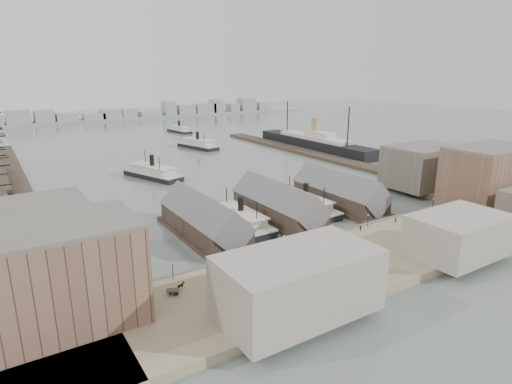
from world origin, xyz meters
TOP-DOWN VIEW (x-y plane):
  - ground at (0.00, 0.00)m, footprint 900.00×900.00m
  - quay at (0.00, -20.00)m, footprint 180.00×30.00m
  - seawall at (0.00, -5.20)m, footprint 180.00×1.20m
  - west_wharf at (-68.00, 100.00)m, footprint 10.00×220.00m
  - east_wharf at (78.00, 90.00)m, footprint 10.00×180.00m
  - ferry_shed_west at (-26.00, 16.88)m, footprint 14.00×42.00m
  - ferry_shed_center at (0.00, 16.88)m, footprint 14.00×42.00m
  - ferry_shed_east at (26.00, 16.88)m, footprint 14.00×42.00m
  - warehouse_west_front at (-70.00, -12.00)m, footprint 32.00×18.00m
  - warehouse_west_back at (-70.00, 18.00)m, footprint 26.00×20.00m
  - warehouse_east_front at (66.00, -12.00)m, footprint 30.00×18.00m
  - warehouse_east_back at (68.00, 15.00)m, footprint 28.00×20.00m
  - street_bldg_center at (20.00, -32.00)m, footprint 24.00×16.00m
  - street_bldg_west at (-30.00, -32.00)m, footprint 30.00×16.00m
  - lamp_post_far_w at (-45.00, -7.00)m, footprint 0.44×0.44m
  - lamp_post_near_w at (-15.00, -7.00)m, footprint 0.44×0.44m
  - lamp_post_near_e at (15.00, -7.00)m, footprint 0.44×0.44m
  - lamp_post_far_e at (45.00, -7.00)m, footprint 0.44×0.44m
  - far_shore at (-2.07, 334.14)m, footprint 500.00×40.00m
  - ferry_docked_west at (-13.00, 18.07)m, footprint 8.34×27.79m
  - ferry_docked_east at (13.00, 19.27)m, footprint 8.55×28.51m
  - ferry_open_near at (-15.21, 91.27)m, footprint 19.17×31.91m
  - ferry_open_mid at (33.17, 148.58)m, footprint 16.17×31.20m
  - ferry_open_far at (50.60, 219.19)m, footprint 11.36×26.58m
  - ocean_steamer at (92.00, 109.01)m, footprint 12.92×94.45m
  - tram at (44.59, -17.67)m, footprint 3.71×9.82m
  - horse_cart_left at (-45.88, -12.58)m, footprint 4.76×3.43m
  - horse_cart_center at (-12.86, -18.38)m, footprint 4.86×2.98m
  - horse_cart_right at (20.61, -20.36)m, footprint 4.71×2.39m
  - pedestrian_0 at (-54.21, -9.12)m, footprint 0.80×0.73m
  - pedestrian_1 at (-32.33, -21.65)m, footprint 0.91×1.01m
  - pedestrian_2 at (-29.00, -10.44)m, footprint 1.23×1.03m
  - pedestrian_3 at (-13.47, -20.71)m, footprint 1.03×0.50m
  - pedestrian_4 at (4.21, -15.06)m, footprint 1.02×1.00m
  - pedestrian_5 at (11.86, -23.54)m, footprint 0.71×0.75m
  - pedestrian_6 at (24.83, -9.01)m, footprint 1.04×0.99m
  - pedestrian_7 at (30.57, -20.12)m, footprint 1.24×1.27m
  - pedestrian_8 at (40.32, -12.86)m, footprint 0.98×0.82m
  - pedestrian_9 at (51.43, -21.99)m, footprint 0.98×0.78m
  - pedestrian_10 at (11.08, -8.00)m, footprint 0.52×1.02m
  - pedestrian_11 at (-8.38, -26.31)m, footprint 1.05×0.93m

SIDE VIEW (x-z plane):
  - ground at x=0.00m, z-range 0.00..0.00m
  - west_wharf at x=-68.00m, z-range 0.00..1.60m
  - east_wharf at x=78.00m, z-range 0.00..1.60m
  - quay at x=0.00m, z-range 0.00..2.00m
  - seawall at x=0.00m, z-range 0.00..2.30m
  - ferry_open_far at x=50.60m, z-range -2.44..6.75m
  - ferry_docked_west at x=-13.00m, z-range -2.64..7.29m
  - ferry_docked_east at x=13.00m, z-range -2.70..7.48m
  - ferry_open_mid at x=33.17m, z-range -2.84..7.84m
  - ferry_open_near at x=-15.21m, z-range -2.91..8.03m
  - horse_cart_right at x=20.61m, z-range 2.04..3.47m
  - pedestrian_8 at x=40.32m, z-range 2.00..3.57m
  - horse_cart_center at x=-12.86m, z-range 2.03..3.54m
  - pedestrian_2 at x=-29.00m, z-range 2.00..3.65m
  - horse_cart_left at x=-45.88m, z-range 2.01..3.65m
  - pedestrian_5 at x=11.86m, z-range 2.00..3.67m
  - pedestrian_10 at x=11.08m, z-range 2.00..3.67m
  - pedestrian_6 at x=24.83m, z-range 2.00..3.69m
  - pedestrian_1 at x=-32.33m, z-range 2.00..3.70m
  - pedestrian_11 at x=-8.38m, z-range 2.00..3.71m
  - pedestrian_3 at x=-13.47m, z-range 2.00..3.71m
  - pedestrian_7 at x=30.57m, z-range 2.00..3.74m
  - pedestrian_9 at x=51.43m, z-range 2.00..3.75m
  - pedestrian_4 at x=4.21m, z-range 2.00..3.77m
  - pedestrian_0 at x=-54.21m, z-range 2.00..3.80m
  - tram at x=44.59m, z-range 2.04..5.45m
  - far_shore at x=-2.07m, z-range -3.96..11.77m
  - ocean_steamer at x=92.00m, z-range -5.38..13.51m
  - ferry_shed_west at x=-26.00m, z-range -1.66..10.94m
  - ferry_shed_center at x=0.00m, z-range -1.66..10.94m
  - ferry_shed_east at x=26.00m, z-range -1.66..10.94m
  - lamp_post_far_w at x=-45.00m, z-range 2.75..6.67m
  - lamp_post_near_w at x=-15.00m, z-range 2.75..6.67m
  - lamp_post_near_e at x=15.00m, z-range 2.75..6.67m
  - lamp_post_far_e at x=45.00m, z-range 2.75..6.67m
  - street_bldg_center at x=20.00m, z-range 2.00..12.00m
  - street_bldg_west at x=-30.00m, z-range 2.00..14.00m
  - warehouse_west_back at x=-70.00m, z-range 2.00..16.00m
  - warehouse_east_back at x=68.00m, z-range 2.00..17.00m
  - warehouse_west_front at x=-70.00m, z-range 2.00..20.00m
  - warehouse_east_front at x=66.00m, z-range 2.00..21.00m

